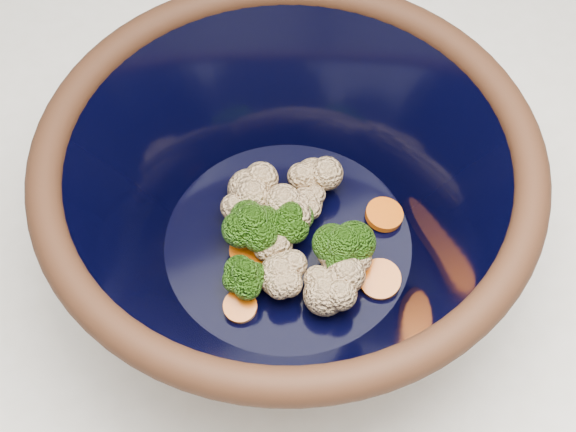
# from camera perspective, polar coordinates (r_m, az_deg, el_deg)

# --- Properties ---
(mixing_bowl) EXTENTS (0.36, 0.36, 0.16)m
(mixing_bowl) POSITION_cam_1_polar(r_m,az_deg,el_deg) (0.60, 0.00, 0.80)
(mixing_bowl) COLOR black
(mixing_bowl) RESTS_ON counter
(vegetable_pile) EXTENTS (0.17, 0.15, 0.05)m
(vegetable_pile) POSITION_cam_1_polar(r_m,az_deg,el_deg) (0.62, 0.20, -1.38)
(vegetable_pile) COLOR #608442
(vegetable_pile) RESTS_ON mixing_bowl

